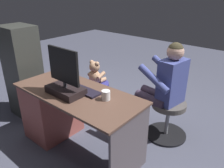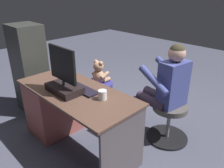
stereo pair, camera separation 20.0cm
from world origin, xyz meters
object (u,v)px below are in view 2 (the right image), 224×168
keyboard (82,89)px  desk (59,106)px  office_chair_teddy (99,96)px  visitor_chair (169,119)px  person (165,85)px  cup (102,95)px  monitor (64,80)px  tv_remote (57,85)px  teddy_bear (99,73)px  computer_mouse (66,80)px

keyboard → desk: bearing=8.3°
office_chair_teddy → visitor_chair: bearing=-171.2°
keyboard → office_chair_teddy: bearing=-54.9°
person → office_chair_teddy: bearing=8.8°
keyboard → cup: cup is taller
person → monitor: bearing=57.3°
office_chair_teddy → person: size_ratio=0.42×
tv_remote → office_chair_teddy: bearing=-67.1°
monitor → teddy_bear: (0.36, -0.79, -0.24)m
cup → teddy_bear: bearing=-39.8°
desk → monitor: monitor is taller
monitor → keyboard: bearing=-118.3°
monitor → computer_mouse: size_ratio=4.89×
computer_mouse → visitor_chair: size_ratio=0.19×
cup → visitor_chair: cup is taller
desk → office_chair_teddy: bearing=-86.6°
desk → person: (-0.92, -0.84, 0.30)m
tv_remote → person: (-0.79, -0.91, -0.04)m
tv_remote → monitor: bearing=-177.1°
desk → office_chair_teddy: (0.04, -0.69, -0.12)m
desk → computer_mouse: (-0.11, -0.06, 0.35)m
desk → cup: cup is taller
monitor → visitor_chair: (-0.69, -0.94, -0.58)m
tv_remote → person: size_ratio=0.13×
desk → tv_remote: bearing=152.0°
keyboard → monitor: bearing=61.7°
cup → teddy_bear: size_ratio=0.28×
monitor → person: (-0.60, -0.93, -0.16)m
person → desk: bearing=42.4°
tv_remote → keyboard: bearing=-144.6°
office_chair_teddy → teddy_bear: (0.00, -0.01, 0.35)m
teddy_bear → person: (-0.96, -0.14, 0.08)m
tv_remote → office_chair_teddy: size_ratio=0.30×
cup → teddy_bear: (0.75, -0.63, -0.15)m
desk → tv_remote: 0.37m
cup → visitor_chair: 0.97m
monitor → computer_mouse: monitor is taller
office_chair_teddy → person: person is taller
desk → person: person is taller
monitor → computer_mouse: 0.28m
desk → teddy_bear: teddy_bear is taller
tv_remote → visitor_chair: 1.35m
person → keyboard: bearing=56.5°
monitor → teddy_bear: monitor is taller
monitor → keyboard: 0.21m
monitor → teddy_bear: bearing=-65.6°
monitor → computer_mouse: (0.21, -0.16, -0.11)m
monitor → office_chair_teddy: monitor is taller
computer_mouse → cup: (-0.60, -0.01, 0.03)m
cup → office_chair_teddy: size_ratio=0.19×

